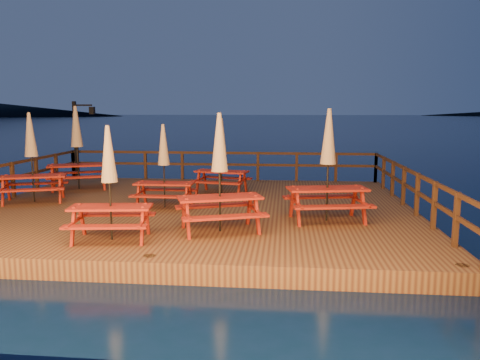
{
  "coord_description": "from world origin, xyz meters",
  "views": [
    {
      "loc": [
        2.48,
        -12.78,
        3.1
      ],
      "look_at": [
        1.19,
        0.6,
        1.06
      ],
      "focal_mm": 35.0,
      "sensor_mm": 36.0,
      "label": 1
    }
  ],
  "objects_px": {
    "lamp_post": "(80,133)",
    "picnic_table_2": "(31,156)",
    "picnic_table_0": "(328,163)",
    "picnic_table_1": "(220,171)"
  },
  "relations": [
    {
      "from": "lamp_post",
      "to": "picnic_table_2",
      "type": "xyz_separation_m",
      "value": [
        0.54,
        -4.46,
        -0.44
      ]
    },
    {
      "from": "picnic_table_0",
      "to": "lamp_post",
      "type": "bearing_deg",
      "value": 134.93
    },
    {
      "from": "picnic_table_2",
      "to": "picnic_table_1",
      "type": "bearing_deg",
      "value": -45.96
    },
    {
      "from": "lamp_post",
      "to": "picnic_table_0",
      "type": "bearing_deg",
      "value": -34.09
    },
    {
      "from": "picnic_table_0",
      "to": "picnic_table_1",
      "type": "height_order",
      "value": "picnic_table_0"
    },
    {
      "from": "lamp_post",
      "to": "picnic_table_0",
      "type": "distance_m",
      "value": 10.76
    },
    {
      "from": "lamp_post",
      "to": "picnic_table_0",
      "type": "relative_size",
      "value": 1.11
    },
    {
      "from": "picnic_table_0",
      "to": "picnic_table_2",
      "type": "relative_size",
      "value": 1.04
    },
    {
      "from": "lamp_post",
      "to": "picnic_table_1",
      "type": "xyz_separation_m",
      "value": [
        6.45,
        -7.26,
        -0.43
      ]
    },
    {
      "from": "picnic_table_1",
      "to": "lamp_post",
      "type": "bearing_deg",
      "value": 111.98
    }
  ]
}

